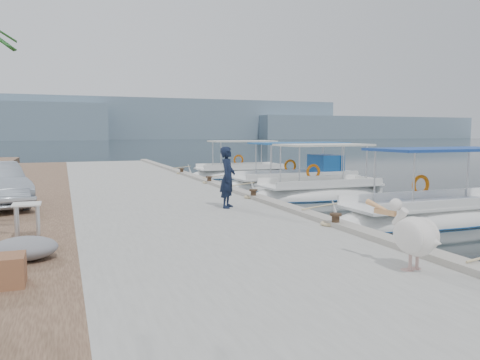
% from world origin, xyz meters
% --- Properties ---
extents(ground, '(400.00, 400.00, 0.00)m').
position_xyz_m(ground, '(0.00, 0.00, 0.00)').
color(ground, black).
rests_on(ground, ground).
extents(concrete_quay, '(6.00, 40.00, 0.50)m').
position_xyz_m(concrete_quay, '(-3.00, 5.00, 0.25)').
color(concrete_quay, gray).
rests_on(concrete_quay, ground).
extents(quay_curb, '(0.44, 40.00, 0.12)m').
position_xyz_m(quay_curb, '(-0.22, 5.00, 0.56)').
color(quay_curb, gray).
rests_on(quay_curb, concrete_quay).
extents(cobblestone_strip, '(4.00, 40.00, 0.50)m').
position_xyz_m(cobblestone_strip, '(-8.00, 5.00, 0.25)').
color(cobblestone_strip, brown).
rests_on(cobblestone_strip, ground).
extents(distant_hills, '(330.00, 60.00, 18.00)m').
position_xyz_m(distant_hills, '(29.61, 201.49, 7.61)').
color(distant_hills, slate).
rests_on(distant_hills, ground).
extents(fishing_caique_b, '(7.46, 2.31, 2.83)m').
position_xyz_m(fishing_caique_b, '(4.32, -1.76, 0.12)').
color(fishing_caique_b, white).
rests_on(fishing_caique_b, ground).
extents(fishing_caique_c, '(6.20, 2.28, 2.83)m').
position_xyz_m(fishing_caique_c, '(3.69, 4.12, 0.13)').
color(fishing_caique_c, white).
rests_on(fishing_caique_c, ground).
extents(fishing_caique_d, '(7.62, 2.40, 2.83)m').
position_xyz_m(fishing_caique_d, '(4.50, 7.67, 0.19)').
color(fishing_caique_d, white).
rests_on(fishing_caique_d, ground).
extents(fishing_caique_e, '(6.52, 2.14, 2.83)m').
position_xyz_m(fishing_caique_e, '(3.85, 13.90, 0.13)').
color(fishing_caique_e, white).
rests_on(fishing_caique_e, ground).
extents(mooring_bollards, '(0.28, 20.28, 0.33)m').
position_xyz_m(mooring_bollards, '(-0.35, 1.50, 0.69)').
color(mooring_bollards, black).
rests_on(mooring_bollards, concrete_quay).
extents(pelican, '(0.63, 1.43, 1.10)m').
position_xyz_m(pelican, '(-1.04, -6.83, 1.07)').
color(pelican, tan).
rests_on(pelican, concrete_quay).
extents(fisherman, '(0.71, 0.78, 1.79)m').
position_xyz_m(fisherman, '(-1.74, 0.10, 1.39)').
color(fisherman, black).
rests_on(fisherman, concrete_quay).
extents(wooden_crate, '(0.55, 0.55, 0.44)m').
position_xyz_m(wooden_crate, '(-7.03, -5.44, 0.72)').
color(wooden_crate, brown).
rests_on(wooden_crate, cobblestone_strip).
extents(tarp_bundle, '(1.10, 0.90, 0.40)m').
position_xyz_m(tarp_bundle, '(-6.87, -4.03, 0.70)').
color(tarp_bundle, slate).
rests_on(tarp_bundle, cobblestone_strip).
extents(folding_table, '(0.55, 0.55, 0.73)m').
position_xyz_m(folding_table, '(-6.93, -2.22, 1.02)').
color(folding_table, silver).
rests_on(folding_table, cobblestone_strip).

